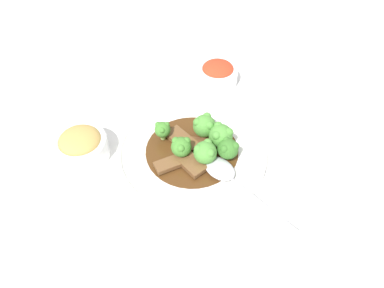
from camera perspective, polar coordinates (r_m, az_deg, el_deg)
ground_plane at (r=0.76m, az=0.00°, el=-1.69°), size 4.00×4.00×0.00m
main_plate at (r=0.75m, az=0.00°, el=-1.20°), size 0.30×0.30×0.02m
beef_strip_0 at (r=0.75m, az=1.03°, el=-0.02°), size 0.06×0.07×0.01m
beef_strip_1 at (r=0.75m, az=-1.59°, el=0.70°), size 0.08×0.06×0.01m
beef_strip_2 at (r=0.71m, az=0.09°, el=-3.20°), size 0.06×0.05×0.01m
beef_strip_3 at (r=0.72m, az=-3.25°, el=-2.97°), size 0.03×0.06×0.01m
broccoli_floret_0 at (r=0.72m, az=5.50°, el=-0.68°), size 0.04×0.04×0.04m
broccoli_floret_1 at (r=0.71m, az=-1.65°, el=-0.40°), size 0.04×0.04×0.05m
broccoli_floret_2 at (r=0.70m, az=2.02°, el=-1.23°), size 0.04×0.04×0.05m
broccoli_floret_3 at (r=0.73m, az=4.40°, el=1.33°), size 0.05×0.05×0.05m
broccoli_floret_4 at (r=0.75m, az=-4.52°, el=2.22°), size 0.03×0.03×0.04m
broccoli_floret_5 at (r=0.75m, az=1.91°, el=2.84°), size 0.05×0.05×0.05m
serving_spoon at (r=0.70m, az=5.13°, el=-4.47°), size 0.21×0.11×0.01m
side_bowl_kimchi at (r=0.91m, az=3.93°, el=10.67°), size 0.09×0.09×0.05m
side_bowl_appetizer at (r=0.77m, az=-16.50°, el=-0.18°), size 0.10×0.10×0.06m
sauce_dish at (r=0.68m, az=11.79°, el=-10.91°), size 0.06×0.06×0.01m
paper_napkin at (r=0.65m, az=9.00°, el=-16.62°), size 0.14×0.08×0.01m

